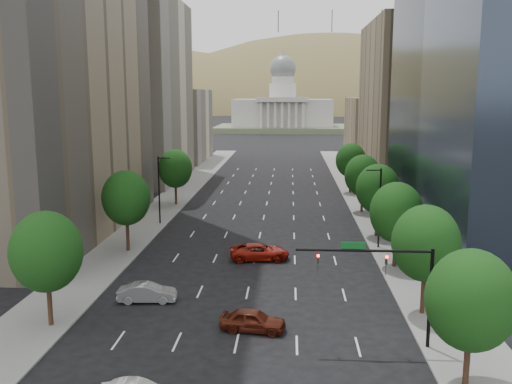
% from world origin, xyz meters
% --- Properties ---
extents(sidewalk_left, '(6.00, 200.00, 0.15)m').
position_xyz_m(sidewalk_left, '(-15.50, 60.00, 0.07)').
color(sidewalk_left, slate).
rests_on(sidewalk_left, ground).
extents(sidewalk_right, '(6.00, 200.00, 0.15)m').
position_xyz_m(sidewalk_right, '(15.50, 60.00, 0.07)').
color(sidewalk_right, slate).
rests_on(sidewalk_right, ground).
extents(midrise_cream_left, '(14.00, 30.00, 35.00)m').
position_xyz_m(midrise_cream_left, '(-25.00, 103.00, 17.50)').
color(midrise_cream_left, beige).
rests_on(midrise_cream_left, ground).
extents(filler_left, '(14.00, 26.00, 18.00)m').
position_xyz_m(filler_left, '(-25.00, 136.00, 9.00)').
color(filler_left, beige).
rests_on(filler_left, ground).
extents(parking_tan_right, '(14.00, 30.00, 30.00)m').
position_xyz_m(parking_tan_right, '(25.00, 100.00, 15.00)').
color(parking_tan_right, '#8C7759').
rests_on(parking_tan_right, ground).
extents(filler_right, '(14.00, 26.00, 16.00)m').
position_xyz_m(filler_right, '(25.00, 133.00, 8.00)').
color(filler_right, '#8C7759').
rests_on(filler_right, ground).
extents(tree_right_0, '(5.20, 5.20, 8.39)m').
position_xyz_m(tree_right_0, '(14.00, 25.00, 5.39)').
color(tree_right_0, '#382316').
rests_on(tree_right_0, ground).
extents(tree_right_1, '(5.20, 5.20, 8.75)m').
position_xyz_m(tree_right_1, '(14.00, 36.00, 5.75)').
color(tree_right_1, '#382316').
rests_on(tree_right_1, ground).
extents(tree_right_2, '(5.20, 5.20, 8.61)m').
position_xyz_m(tree_right_2, '(14.00, 48.00, 5.60)').
color(tree_right_2, '#382316').
rests_on(tree_right_2, ground).
extents(tree_right_3, '(5.20, 5.20, 8.89)m').
position_xyz_m(tree_right_3, '(14.00, 60.00, 5.89)').
color(tree_right_3, '#382316').
rests_on(tree_right_3, ground).
extents(tree_right_4, '(5.20, 5.20, 8.46)m').
position_xyz_m(tree_right_4, '(14.00, 74.00, 5.46)').
color(tree_right_4, '#382316').
rests_on(tree_right_4, ground).
extents(tree_right_5, '(5.20, 5.20, 8.75)m').
position_xyz_m(tree_right_5, '(14.00, 90.00, 5.75)').
color(tree_right_5, '#382316').
rests_on(tree_right_5, ground).
extents(tree_left_0, '(5.20, 5.20, 8.75)m').
position_xyz_m(tree_left_0, '(-14.00, 32.00, 5.75)').
color(tree_left_0, '#382316').
rests_on(tree_left_0, ground).
extents(tree_left_1, '(5.20, 5.20, 8.97)m').
position_xyz_m(tree_left_1, '(-14.00, 52.00, 5.96)').
color(tree_left_1, '#382316').
rests_on(tree_left_1, ground).
extents(tree_left_2, '(5.20, 5.20, 8.68)m').
position_xyz_m(tree_left_2, '(-14.00, 78.00, 5.68)').
color(tree_left_2, '#382316').
rests_on(tree_left_2, ground).
extents(streetlight_rn, '(1.70, 0.20, 9.00)m').
position_xyz_m(streetlight_rn, '(13.44, 55.00, 4.84)').
color(streetlight_rn, black).
rests_on(streetlight_rn, ground).
extents(streetlight_ln, '(1.70, 0.20, 9.00)m').
position_xyz_m(streetlight_ln, '(-13.44, 65.00, 4.84)').
color(streetlight_ln, black).
rests_on(streetlight_ln, ground).
extents(traffic_signal, '(9.12, 0.40, 7.38)m').
position_xyz_m(traffic_signal, '(10.53, 30.00, 5.17)').
color(traffic_signal, black).
rests_on(traffic_signal, ground).
extents(capitol, '(60.00, 40.00, 35.20)m').
position_xyz_m(capitol, '(0.00, 249.71, 8.58)').
color(capitol, '#596647').
rests_on(capitol, ground).
extents(foothills, '(720.00, 413.00, 263.00)m').
position_xyz_m(foothills, '(34.67, 599.39, -37.78)').
color(foothills, olive).
rests_on(foothills, ground).
extents(car_maroon, '(5.00, 2.54, 1.63)m').
position_xyz_m(car_maroon, '(1.00, 32.16, 0.82)').
color(car_maroon, '#49180C').
rests_on(car_maroon, ground).
extents(car_silver, '(4.94, 2.08, 1.59)m').
position_xyz_m(car_silver, '(-8.12, 37.38, 0.79)').
color(car_silver, gray).
rests_on(car_silver, ground).
extents(car_red_far, '(6.44, 3.59, 1.70)m').
position_xyz_m(car_red_far, '(0.52, 49.84, 0.85)').
color(car_red_far, maroon).
rests_on(car_red_far, ground).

